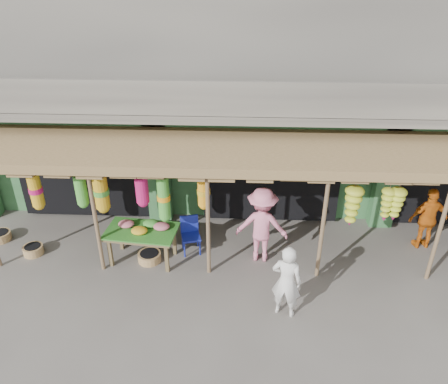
{
  "coord_description": "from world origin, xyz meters",
  "views": [
    {
      "loc": [
        -0.78,
        -8.23,
        6.56
      ],
      "look_at": [
        -1.2,
        1.0,
        1.48
      ],
      "focal_mm": 35.0,
      "sensor_mm": 36.0,
      "label": 1
    }
  ],
  "objects_px": {
    "flower_table": "(142,231)",
    "person_front": "(286,282)",
    "blue_chair": "(190,232)",
    "person_shopper": "(262,225)",
    "person_vendor": "(428,219)"
  },
  "relations": [
    {
      "from": "person_vendor",
      "to": "flower_table",
      "type": "bearing_deg",
      "value": -0.83
    },
    {
      "from": "flower_table",
      "to": "person_front",
      "type": "xyz_separation_m",
      "value": [
        3.24,
        -1.67,
        0.03
      ]
    },
    {
      "from": "blue_chair",
      "to": "person_shopper",
      "type": "xyz_separation_m",
      "value": [
        1.73,
        -0.26,
        0.43
      ]
    },
    {
      "from": "person_front",
      "to": "person_shopper",
      "type": "height_order",
      "value": "person_shopper"
    },
    {
      "from": "person_vendor",
      "to": "person_shopper",
      "type": "relative_size",
      "value": 0.87
    },
    {
      "from": "flower_table",
      "to": "blue_chair",
      "type": "xyz_separation_m",
      "value": [
        1.07,
        0.43,
        -0.28
      ]
    },
    {
      "from": "person_front",
      "to": "person_vendor",
      "type": "relative_size",
      "value": 1.0
    },
    {
      "from": "flower_table",
      "to": "blue_chair",
      "type": "bearing_deg",
      "value": 28.22
    },
    {
      "from": "flower_table",
      "to": "person_front",
      "type": "distance_m",
      "value": 3.65
    },
    {
      "from": "flower_table",
      "to": "person_vendor",
      "type": "height_order",
      "value": "person_vendor"
    },
    {
      "from": "person_shopper",
      "to": "person_front",
      "type": "bearing_deg",
      "value": 109.27
    },
    {
      "from": "blue_chair",
      "to": "person_front",
      "type": "xyz_separation_m",
      "value": [
        2.17,
        -2.1,
        0.31
      ]
    },
    {
      "from": "blue_chair",
      "to": "person_vendor",
      "type": "distance_m",
      "value": 5.86
    },
    {
      "from": "flower_table",
      "to": "person_shopper",
      "type": "bearing_deg",
      "value": 9.83
    },
    {
      "from": "person_vendor",
      "to": "person_shopper",
      "type": "xyz_separation_m",
      "value": [
        -4.1,
        -0.67,
        0.13
      ]
    }
  ]
}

